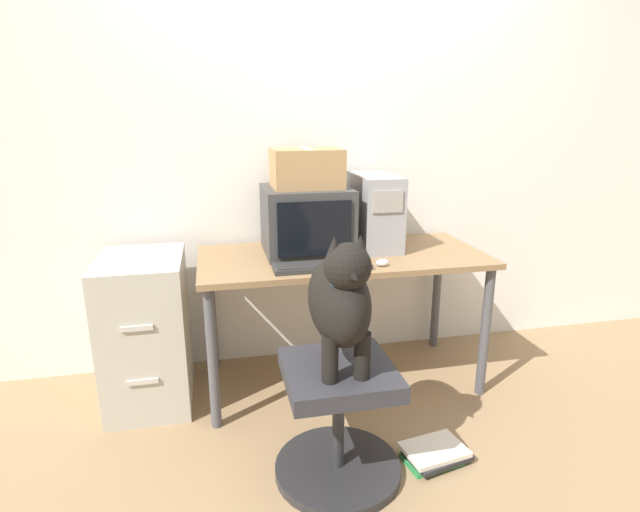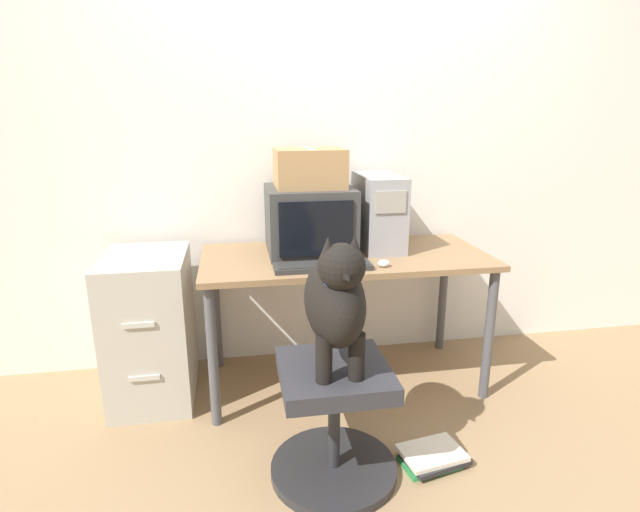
# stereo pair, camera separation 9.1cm
# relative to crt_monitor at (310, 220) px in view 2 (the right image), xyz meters

# --- Properties ---
(ground_plane) EXTENTS (12.00, 12.00, 0.00)m
(ground_plane) POSITION_rel_crt_monitor_xyz_m (0.18, -0.43, -0.92)
(ground_plane) COLOR #937551
(wall_back) EXTENTS (8.00, 0.05, 2.60)m
(wall_back) POSITION_rel_crt_monitor_xyz_m (0.18, 0.32, 0.38)
(wall_back) COLOR silver
(wall_back) RESTS_ON ground_plane
(desk) EXTENTS (1.50, 0.69, 0.74)m
(desk) POSITION_rel_crt_monitor_xyz_m (0.18, -0.08, -0.26)
(desk) COLOR olive
(desk) RESTS_ON ground_plane
(crt_monitor) EXTENTS (0.45, 0.43, 0.35)m
(crt_monitor) POSITION_rel_crt_monitor_xyz_m (0.00, 0.00, 0.00)
(crt_monitor) COLOR #383838
(crt_monitor) RESTS_ON desk
(pc_tower) EXTENTS (0.21, 0.42, 0.40)m
(pc_tower) POSITION_rel_crt_monitor_xyz_m (0.38, 0.03, 0.03)
(pc_tower) COLOR #99999E
(pc_tower) RESTS_ON desk
(keyboard) EXTENTS (0.47, 0.14, 0.03)m
(keyboard) POSITION_rel_crt_monitor_xyz_m (0.01, -0.31, -0.16)
(keyboard) COLOR #2D2D2D
(keyboard) RESTS_ON desk
(computer_mouse) EXTENTS (0.06, 0.04, 0.04)m
(computer_mouse) POSITION_rel_crt_monitor_xyz_m (0.31, -0.33, -0.16)
(computer_mouse) COLOR silver
(computer_mouse) RESTS_ON desk
(office_chair) EXTENTS (0.53, 0.53, 0.50)m
(office_chair) POSITION_rel_crt_monitor_xyz_m (-0.03, -0.82, -0.66)
(office_chair) COLOR #262628
(office_chair) RESTS_ON ground_plane
(dog) EXTENTS (0.23, 0.46, 0.55)m
(dog) POSITION_rel_crt_monitor_xyz_m (-0.03, -0.82, -0.13)
(dog) COLOR black
(dog) RESTS_ON office_chair
(filing_cabinet) EXTENTS (0.41, 0.55, 0.78)m
(filing_cabinet) POSITION_rel_crt_monitor_xyz_m (-0.85, -0.05, -0.53)
(filing_cabinet) COLOR #B7B2A3
(filing_cabinet) RESTS_ON ground_plane
(cardboard_box) EXTENTS (0.35, 0.30, 0.20)m
(cardboard_box) POSITION_rel_crt_monitor_xyz_m (0.00, 0.00, 0.27)
(cardboard_box) COLOR #A87F51
(cardboard_box) RESTS_ON crt_monitor
(book_stack_floor) EXTENTS (0.30, 0.24, 0.06)m
(book_stack_floor) POSITION_rel_crt_monitor_xyz_m (0.40, -0.84, -0.88)
(book_stack_floor) COLOR #2D8C47
(book_stack_floor) RESTS_ON ground_plane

